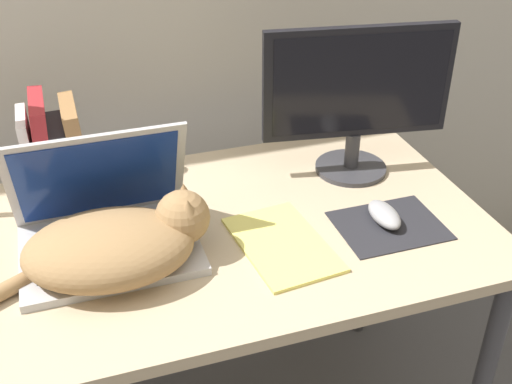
{
  "coord_description": "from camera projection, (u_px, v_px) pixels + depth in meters",
  "views": [
    {
      "loc": [
        -0.26,
        -0.77,
        1.54
      ],
      "look_at": [
        0.1,
        0.31,
        0.83
      ],
      "focal_mm": 45.0,
      "sensor_mm": 36.0,
      "label": 1
    }
  ],
  "objects": [
    {
      "name": "desk",
      "position": [
        210.0,
        260.0,
        1.44
      ],
      "size": [
        1.24,
        0.7,
        0.73
      ],
      "color": "tan",
      "rests_on": "ground_plane"
    },
    {
      "name": "laptop",
      "position": [
        107.0,
        227.0,
        1.32
      ],
      "size": [
        0.36,
        0.27,
        0.26
      ],
      "color": "#B7B7BC",
      "rests_on": "desk"
    },
    {
      "name": "cat",
      "position": [
        118.0,
        245.0,
        1.25
      ],
      "size": [
        0.46,
        0.26,
        0.15
      ],
      "color": "#99754C",
      "rests_on": "desk"
    },
    {
      "name": "external_monitor",
      "position": [
        357.0,
        95.0,
        1.51
      ],
      "size": [
        0.45,
        0.18,
        0.37
      ],
      "color": "#333338",
      "rests_on": "desk"
    },
    {
      "name": "mousepad",
      "position": [
        389.0,
        226.0,
        1.41
      ],
      "size": [
        0.23,
        0.18,
        0.0
      ],
      "color": "#232328",
      "rests_on": "desk"
    },
    {
      "name": "computer_mouse",
      "position": [
        384.0,
        215.0,
        1.41
      ],
      "size": [
        0.06,
        0.11,
        0.04
      ],
      "color": "#99999E",
      "rests_on": "mousepad"
    },
    {
      "name": "book_row",
      "position": [
        56.0,
        154.0,
        1.46
      ],
      "size": [
        0.14,
        0.17,
        0.25
      ],
      "color": "white",
      "rests_on": "desk"
    },
    {
      "name": "notepad",
      "position": [
        282.0,
        244.0,
        1.35
      ],
      "size": [
        0.2,
        0.29,
        0.01
      ],
      "color": "#E5DB6B",
      "rests_on": "desk"
    },
    {
      "name": "webcam",
      "position": [
        160.0,
        154.0,
        1.59
      ],
      "size": [
        0.05,
        0.05,
        0.08
      ],
      "color": "#232328",
      "rests_on": "desk"
    }
  ]
}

